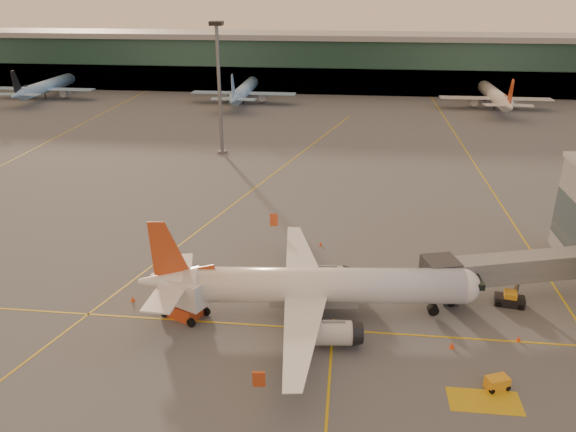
# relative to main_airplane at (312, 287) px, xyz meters

# --- Properties ---
(ground) EXTENTS (600.00, 600.00, 0.00)m
(ground) POSITION_rel_main_airplane_xyz_m (-2.68, -7.40, -3.45)
(ground) COLOR #4C4F54
(ground) RESTS_ON ground
(taxi_markings) EXTENTS (100.12, 173.00, 0.01)m
(taxi_markings) POSITION_rel_main_airplane_xyz_m (-10.00, 37.09, -3.45)
(taxi_markings) COLOR gold
(taxi_markings) RESTS_ON ground
(terminal) EXTENTS (400.00, 20.00, 17.60)m
(terminal) POSITION_rel_main_airplane_xyz_m (-2.68, 134.39, 5.31)
(terminal) COLOR #19382D
(terminal) RESTS_ON ground
(mast_west_near) EXTENTS (2.40, 2.40, 25.60)m
(mast_west_near) POSITION_rel_main_airplane_xyz_m (-22.68, 58.60, 11.41)
(mast_west_near) COLOR slate
(mast_west_near) RESTS_ON ground
(distant_aircraft_row) EXTENTS (350.00, 34.00, 13.00)m
(distant_aircraft_row) POSITION_rel_main_airplane_xyz_m (8.15, 110.60, -3.45)
(distant_aircraft_row) COLOR #87B5E3
(distant_aircraft_row) RESTS_ON ground
(main_airplane) EXTENTS (35.20, 31.79, 10.62)m
(main_airplane) POSITION_rel_main_airplane_xyz_m (0.00, 0.00, 0.00)
(main_airplane) COLOR white
(main_airplane) RESTS_ON ground
(jet_bridge) EXTENTS (22.33, 9.21, 5.44)m
(jet_bridge) POSITION_rel_main_airplane_xyz_m (23.26, 6.30, 0.22)
(jet_bridge) COLOR slate
(jet_bridge) RESTS_ON ground
(catering_truck) EXTENTS (6.37, 4.74, 4.54)m
(catering_truck) POSITION_rel_main_airplane_xyz_m (-13.37, -1.46, -0.87)
(catering_truck) COLOR #C5421C
(catering_truck) RESTS_ON ground
(gpu_cart) EXTENTS (2.26, 1.82, 1.15)m
(gpu_cart) POSITION_rel_main_airplane_xyz_m (16.66, -9.64, -2.89)
(gpu_cart) COLOR orange
(gpu_cart) RESTS_ON ground
(pushback_tug) EXTENTS (3.34, 2.19, 1.59)m
(pushback_tug) POSITION_rel_main_airplane_xyz_m (21.11, 4.49, -2.80)
(pushback_tug) COLOR black
(pushback_tug) RESTS_ON ground
(cone_nose) EXTENTS (0.44, 0.44, 0.56)m
(cone_nose) POSITION_rel_main_airplane_xyz_m (20.37, -2.26, -3.18)
(cone_nose) COLOR #FF410D
(cone_nose) RESTS_ON ground
(cone_tail) EXTENTS (0.45, 0.45, 0.57)m
(cone_tail) POSITION_rel_main_airplane_xyz_m (-19.70, 0.67, -3.18)
(cone_tail) COLOR #FF410D
(cone_tail) RESTS_ON ground
(cone_wing_left) EXTENTS (0.39, 0.39, 0.50)m
(cone_wing_left) POSITION_rel_main_airplane_xyz_m (-0.06, 17.07, -3.21)
(cone_wing_left) COLOR #FF410D
(cone_wing_left) RESTS_ON ground
(cone_fwd) EXTENTS (0.50, 0.50, 0.64)m
(cone_fwd) POSITION_rel_main_airplane_xyz_m (13.75, -4.14, -3.14)
(cone_fwd) COLOR #FF410D
(cone_fwd) RESTS_ON ground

